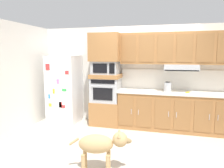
# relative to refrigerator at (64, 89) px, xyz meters

# --- Properties ---
(ground_plane) EXTENTS (9.60, 9.60, 0.00)m
(ground_plane) POSITION_rel_refrigerator_xyz_m (2.08, -0.68, -0.88)
(ground_plane) COLOR #B2A899
(back_kitchen_wall) EXTENTS (6.20, 0.12, 2.50)m
(back_kitchen_wall) POSITION_rel_refrigerator_xyz_m (2.08, 0.43, 0.37)
(back_kitchen_wall) COLOR silver
(back_kitchen_wall) RESTS_ON ground
(side_panel_left) EXTENTS (0.12, 7.10, 2.50)m
(side_panel_left) POSITION_rel_refrigerator_xyz_m (-0.72, -0.68, 0.37)
(side_panel_left) COLOR silver
(side_panel_left) RESTS_ON ground
(refrigerator) EXTENTS (0.76, 0.73, 1.76)m
(refrigerator) POSITION_rel_refrigerator_xyz_m (0.00, 0.00, 0.00)
(refrigerator) COLOR white
(refrigerator) RESTS_ON ground
(oven_base_cabinet) EXTENTS (0.74, 0.62, 0.60)m
(oven_base_cabinet) POSITION_rel_refrigerator_xyz_m (1.13, 0.07, -0.58)
(oven_base_cabinet) COLOR #996638
(oven_base_cabinet) RESTS_ON ground
(built_in_oven) EXTENTS (0.70, 0.62, 0.60)m
(built_in_oven) POSITION_rel_refrigerator_xyz_m (1.13, 0.07, 0.02)
(built_in_oven) COLOR #A8AAAF
(built_in_oven) RESTS_ON oven_base_cabinet
(appliance_mid_shelf) EXTENTS (0.74, 0.62, 0.10)m
(appliance_mid_shelf) POSITION_rel_refrigerator_xyz_m (1.13, 0.07, 0.37)
(appliance_mid_shelf) COLOR #996638
(appliance_mid_shelf) RESTS_ON built_in_oven
(microwave) EXTENTS (0.64, 0.54, 0.32)m
(microwave) POSITION_rel_refrigerator_xyz_m (1.13, 0.07, 0.58)
(microwave) COLOR #A8AAAF
(microwave) RESTS_ON appliance_mid_shelf
(appliance_upper_cabinet) EXTENTS (0.74, 0.62, 0.68)m
(appliance_upper_cabinet) POSITION_rel_refrigerator_xyz_m (1.13, 0.07, 1.08)
(appliance_upper_cabinet) COLOR #996638
(appliance_upper_cabinet) RESTS_ON microwave
(lower_cabinet_run) EXTENTS (2.96, 0.63, 0.88)m
(lower_cabinet_run) POSITION_rel_refrigerator_xyz_m (2.98, 0.07, -0.44)
(lower_cabinet_run) COLOR #996638
(lower_cabinet_run) RESTS_ON ground
(countertop_slab) EXTENTS (3.00, 0.64, 0.04)m
(countertop_slab) POSITION_rel_refrigerator_xyz_m (2.98, 0.07, 0.02)
(countertop_slab) COLOR silver
(countertop_slab) RESTS_ON lower_cabinet_run
(backsplash_panel) EXTENTS (3.00, 0.02, 0.50)m
(backsplash_panel) POSITION_rel_refrigerator_xyz_m (2.98, 0.36, 0.29)
(backsplash_panel) COLOR silver
(backsplash_panel) RESTS_ON countertop_slab
(upper_cabinet_with_hood) EXTENTS (2.96, 0.48, 0.88)m
(upper_cabinet_with_hood) POSITION_rel_refrigerator_xyz_m (2.98, 0.19, 1.02)
(upper_cabinet_with_hood) COLOR #996638
(upper_cabinet_with_hood) RESTS_ON backsplash_panel
(screwdriver) EXTENTS (0.17, 0.17, 0.03)m
(screwdriver) POSITION_rel_refrigerator_xyz_m (3.10, 0.00, 0.05)
(screwdriver) COLOR yellow
(screwdriver) RESTS_ON countertop_slab
(electric_kettle) EXTENTS (0.17, 0.17, 0.24)m
(electric_kettle) POSITION_rel_refrigerator_xyz_m (2.64, 0.02, 0.15)
(electric_kettle) COLOR #A8AAAF
(electric_kettle) RESTS_ON countertop_slab
(dog) EXTENTS (0.95, 0.38, 0.66)m
(dog) POSITION_rel_refrigerator_xyz_m (1.70, -2.13, -0.43)
(dog) COLOR tan
(dog) RESTS_ON ground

